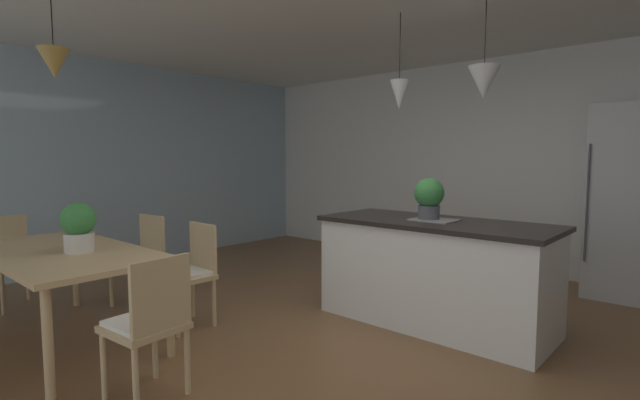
% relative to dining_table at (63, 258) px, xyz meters
% --- Properties ---
extents(ground_plane, '(10.00, 8.40, 0.04)m').
position_rel_dining_table_xyz_m(ground_plane, '(1.76, 1.40, -0.68)').
color(ground_plane, brown).
extents(wall_back_kitchen, '(10.00, 0.12, 2.70)m').
position_rel_dining_table_xyz_m(wall_back_kitchen, '(1.76, 4.66, 0.69)').
color(wall_back_kitchen, white).
rests_on(wall_back_kitchen, ground_plane).
extents(window_wall_left_glazing, '(0.06, 8.40, 2.70)m').
position_rel_dining_table_xyz_m(window_wall_left_glazing, '(-2.30, 1.40, 0.69)').
color(window_wall_left_glazing, '#9EB7C6').
rests_on(window_wall_left_glazing, ground_plane).
extents(dining_table, '(1.89, 0.95, 0.73)m').
position_rel_dining_table_xyz_m(dining_table, '(0.00, 0.00, 0.00)').
color(dining_table, tan).
rests_on(dining_table, ground_plane).
extents(chair_window_end, '(0.44, 0.44, 0.87)m').
position_rel_dining_table_xyz_m(chair_window_end, '(-1.31, -0.00, -0.19)').
color(chair_window_end, tan).
rests_on(chair_window_end, ground_plane).
extents(chair_far_right, '(0.41, 0.41, 0.87)m').
position_rel_dining_table_xyz_m(chair_far_right, '(0.43, 0.85, -0.19)').
color(chair_far_right, tan).
rests_on(chair_far_right, ground_plane).
extents(chair_kitchen_end, '(0.43, 0.43, 0.87)m').
position_rel_dining_table_xyz_m(chair_kitchen_end, '(1.31, 0.00, -0.19)').
color(chair_kitchen_end, tan).
rests_on(chair_kitchen_end, ground_plane).
extents(chair_far_left, '(0.44, 0.44, 0.87)m').
position_rel_dining_table_xyz_m(chair_far_left, '(-0.43, 0.85, -0.19)').
color(chair_far_left, tan).
rests_on(chair_far_left, ground_plane).
extents(kitchen_island, '(1.97, 0.85, 0.91)m').
position_rel_dining_table_xyz_m(kitchen_island, '(1.96, 2.27, -0.20)').
color(kitchen_island, white).
rests_on(kitchen_island, ground_plane).
extents(refrigerator, '(0.67, 0.67, 1.97)m').
position_rel_dining_table_xyz_m(refrigerator, '(3.06, 4.26, 0.32)').
color(refrigerator, '#B2B5B7').
rests_on(refrigerator, ground_plane).
extents(pendant_over_table, '(0.23, 0.23, 0.67)m').
position_rel_dining_table_xyz_m(pendant_over_table, '(-0.00, 0.01, 1.48)').
color(pendant_over_table, black).
extents(pendant_over_island_main, '(0.16, 0.16, 0.84)m').
position_rel_dining_table_xyz_m(pendant_over_island_main, '(1.58, 2.27, 1.33)').
color(pendant_over_island_main, black).
extents(pendant_over_island_aux, '(0.24, 0.24, 0.81)m').
position_rel_dining_table_xyz_m(pendant_over_island_aux, '(2.35, 2.27, 1.36)').
color(pendant_over_island_aux, black).
extents(potted_plant_on_island, '(0.26, 0.26, 0.36)m').
position_rel_dining_table_xyz_m(potted_plant_on_island, '(1.90, 2.27, 0.44)').
color(potted_plant_on_island, '#4C4C51').
rests_on(potted_plant_on_island, kitchen_island).
extents(potted_plant_on_table, '(0.25, 0.25, 0.38)m').
position_rel_dining_table_xyz_m(potted_plant_on_table, '(0.18, 0.06, 0.26)').
color(potted_plant_on_table, beige).
rests_on(potted_plant_on_table, dining_table).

